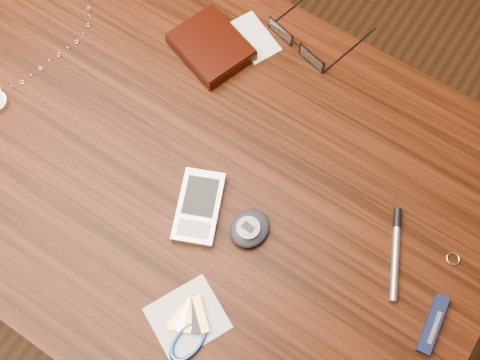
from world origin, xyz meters
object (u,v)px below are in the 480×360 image
at_px(pocket_knife, 433,324).
at_px(silver_pen, 396,246).
at_px(desk, 193,184).
at_px(eyeglasses, 299,43).
at_px(pedometer, 250,228).
at_px(notepad_keys, 188,329).
at_px(wallet_and_card, 212,46).
at_px(pda_phone, 199,207).

relative_size(pocket_knife, silver_pen, 0.67).
xyz_separation_m(desk, eyeglasses, (0.04, 0.28, 0.12)).
bearing_deg(desk, pocket_knife, -2.47).
relative_size(pedometer, silver_pen, 0.52).
distance_m(eyeglasses, notepad_keys, 0.51).
xyz_separation_m(wallet_and_card, silver_pen, (0.42, -0.14, -0.01)).
xyz_separation_m(desk, silver_pen, (0.34, 0.05, 0.11)).
xyz_separation_m(pda_phone, notepad_keys, (0.09, -0.16, -0.00)).
bearing_deg(pocket_knife, silver_pen, 143.07).
bearing_deg(pda_phone, pocket_knife, 5.76).
height_order(pda_phone, pedometer, pedometer).
relative_size(notepad_keys, pocket_knife, 1.44).
height_order(pedometer, notepad_keys, pedometer).
distance_m(pedometer, pocket_knife, 0.29).
bearing_deg(desk, pda_phone, -42.92).
distance_m(pda_phone, pedometer, 0.08).
bearing_deg(pocket_knife, pda_phone, -174.24).
xyz_separation_m(pedometer, silver_pen, (0.20, 0.10, -0.01)).
relative_size(pda_phone, silver_pen, 0.99).
bearing_deg(eyeglasses, pedometer, -71.31).
bearing_deg(pda_phone, silver_pen, 21.62).
bearing_deg(pda_phone, desk, 137.08).
bearing_deg(notepad_keys, silver_pen, 54.91).
bearing_deg(eyeglasses, desk, -97.27).
height_order(notepad_keys, silver_pen, same).
bearing_deg(silver_pen, pda_phone, -158.38).
bearing_deg(desk, notepad_keys, -54.59).
height_order(wallet_and_card, eyeglasses, eyeglasses).
distance_m(eyeglasses, pocket_knife, 0.50).
height_order(eyeglasses, pda_phone, eyeglasses).
relative_size(desk, pda_phone, 7.60).
distance_m(desk, pocket_knife, 0.45).
xyz_separation_m(notepad_keys, pocket_knife, (0.28, 0.19, 0.00)).
bearing_deg(notepad_keys, wallet_and_card, 120.23).
distance_m(wallet_and_card, silver_pen, 0.44).
height_order(pda_phone, silver_pen, pda_phone).
relative_size(eyeglasses, pocket_knife, 1.82).
distance_m(pda_phone, silver_pen, 0.30).
relative_size(notepad_keys, silver_pen, 0.96).
bearing_deg(pedometer, desk, 163.20).
bearing_deg(desk, pedometer, -16.80).
distance_m(desk, pda_phone, 0.14).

